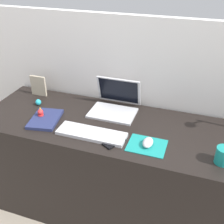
# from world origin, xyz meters

# --- Properties ---
(ground_plane) EXTENTS (6.00, 6.00, 0.00)m
(ground_plane) POSITION_xyz_m (0.00, 0.00, 0.00)
(ground_plane) COLOR gray
(back_wall) EXTENTS (2.97, 0.05, 1.34)m
(back_wall) POSITION_xyz_m (0.00, 0.34, 0.67)
(back_wall) COLOR silver
(back_wall) RESTS_ON ground_plane
(desk) EXTENTS (1.77, 0.60, 0.74)m
(desk) POSITION_xyz_m (0.00, 0.00, 0.37)
(desk) COLOR black
(desk) RESTS_ON ground_plane
(laptop) EXTENTS (0.30, 0.27, 0.21)m
(laptop) POSITION_xyz_m (-0.06, 0.18, 0.79)
(laptop) COLOR silver
(laptop) RESTS_ON desk
(keyboard) EXTENTS (0.41, 0.13, 0.02)m
(keyboard) POSITION_xyz_m (-0.10, -0.15, 0.75)
(keyboard) COLOR silver
(keyboard) RESTS_ON desk
(mousepad) EXTENTS (0.21, 0.17, 0.00)m
(mousepad) POSITION_xyz_m (0.23, -0.14, 0.74)
(mousepad) COLOR teal
(mousepad) RESTS_ON desk
(mouse) EXTENTS (0.06, 0.10, 0.03)m
(mouse) POSITION_xyz_m (0.23, -0.14, 0.76)
(mouse) COLOR silver
(mouse) RESTS_ON mousepad
(cell_phone) EXTENTS (0.12, 0.14, 0.01)m
(cell_phone) POSITION_xyz_m (0.05, -0.18, 0.74)
(cell_phone) COLOR black
(cell_phone) RESTS_ON desk
(notebook_pad) EXTENTS (0.21, 0.27, 0.02)m
(notebook_pad) POSITION_xyz_m (-0.44, -0.09, 0.75)
(notebook_pad) COLOR navy
(notebook_pad) RESTS_ON desk
(picture_frame) EXTENTS (0.12, 0.02, 0.15)m
(picture_frame) POSITION_xyz_m (-0.67, 0.21, 0.81)
(picture_frame) COLOR #B2A58C
(picture_frame) RESTS_ON desk
(coffee_mug) EXTENTS (0.08, 0.08, 0.09)m
(coffee_mug) POSITION_xyz_m (0.62, -0.15, 0.79)
(coffee_mug) COLOR teal
(coffee_mug) RESTS_ON desk
(toy_figurine_orange) EXTENTS (0.04, 0.04, 0.05)m
(toy_figurine_orange) POSITION_xyz_m (-0.52, -0.03, 0.76)
(toy_figurine_orange) COLOR orange
(toy_figurine_orange) RESTS_ON desk
(toy_figurine_red) EXTENTS (0.04, 0.04, 0.06)m
(toy_figurine_red) POSITION_xyz_m (-0.48, -0.08, 0.77)
(toy_figurine_red) COLOR red
(toy_figurine_red) RESTS_ON desk
(toy_figurine_cyan) EXTENTS (0.04, 0.04, 0.04)m
(toy_figurine_cyan) POSITION_xyz_m (-0.59, 0.07, 0.76)
(toy_figurine_cyan) COLOR #28B7CC
(toy_figurine_cyan) RESTS_ON desk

